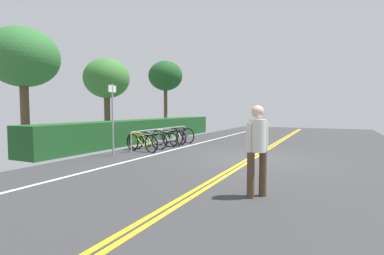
% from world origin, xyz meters
% --- Properties ---
extents(ground_plane, '(35.87, 10.75, 0.05)m').
position_xyz_m(ground_plane, '(0.00, 0.00, -0.03)').
color(ground_plane, '#353538').
extents(centre_line_yellow_inner, '(32.28, 0.10, 0.00)m').
position_xyz_m(centre_line_yellow_inner, '(0.00, -0.08, 0.00)').
color(centre_line_yellow_inner, gold).
rests_on(centre_line_yellow_inner, ground_plane).
extents(centre_line_yellow_outer, '(32.28, 0.10, 0.00)m').
position_xyz_m(centre_line_yellow_outer, '(0.00, 0.08, 0.00)').
color(centre_line_yellow_outer, gold).
rests_on(centre_line_yellow_outer, ground_plane).
extents(bike_lane_stripe_white, '(32.28, 0.12, 0.00)m').
position_xyz_m(bike_lane_stripe_white, '(0.00, 3.39, 0.00)').
color(bike_lane_stripe_white, white).
rests_on(bike_lane_stripe_white, ground_plane).
extents(bike_rack, '(4.44, 0.05, 0.81)m').
position_xyz_m(bike_rack, '(1.42, 4.43, 0.60)').
color(bike_rack, '#9EA0A5').
rests_on(bike_rack, ground_plane).
extents(bicycle_0, '(0.54, 1.77, 0.73)m').
position_xyz_m(bicycle_0, '(-0.27, 4.31, 0.34)').
color(bicycle_0, black).
rests_on(bicycle_0, ground_plane).
extents(bicycle_1, '(0.51, 1.71, 0.72)m').
position_xyz_m(bicycle_1, '(0.33, 4.44, 0.34)').
color(bicycle_1, black).
rests_on(bicycle_1, ground_plane).
extents(bicycle_2, '(0.62, 1.71, 0.69)m').
position_xyz_m(bicycle_2, '(1.14, 4.43, 0.32)').
color(bicycle_2, black).
rests_on(bicycle_2, ground_plane).
extents(bicycle_3, '(0.46, 1.69, 0.75)m').
position_xyz_m(bicycle_3, '(1.74, 4.36, 0.35)').
color(bicycle_3, black).
rests_on(bicycle_3, ground_plane).
extents(bicycle_4, '(0.67, 1.69, 0.72)m').
position_xyz_m(bicycle_4, '(2.50, 4.45, 0.33)').
color(bicycle_4, black).
rests_on(bicycle_4, ground_plane).
extents(bicycle_5, '(0.58, 1.74, 0.79)m').
position_xyz_m(bicycle_5, '(3.12, 4.39, 0.37)').
color(bicycle_5, black).
rests_on(bicycle_5, ground_plane).
extents(pedestrian, '(0.41, 0.33, 1.72)m').
position_xyz_m(pedestrian, '(-4.21, -1.16, 0.99)').
color(pedestrian, '#4C3826').
rests_on(pedestrian, ground_plane).
extents(sign_post_near, '(0.36, 0.06, 2.55)m').
position_xyz_m(sign_post_near, '(-1.59, 4.60, 1.52)').
color(sign_post_near, gray).
rests_on(sign_post_near, ground_plane).
extents(hedge_backdrop, '(13.39, 1.28, 1.12)m').
position_xyz_m(hedge_backdrop, '(2.92, 6.45, 0.56)').
color(hedge_backdrop, '#1C4C21').
rests_on(hedge_backdrop, ground_plane).
extents(tree_near_left, '(2.67, 2.67, 4.77)m').
position_xyz_m(tree_near_left, '(-2.33, 8.30, 3.60)').
color(tree_near_left, brown).
rests_on(tree_near_left, ground_plane).
extents(tree_mid, '(2.29, 2.29, 4.22)m').
position_xyz_m(tree_mid, '(1.79, 7.92, 3.18)').
color(tree_mid, brown).
rests_on(tree_mid, ground_plane).
extents(tree_far_right, '(2.37, 2.37, 5.02)m').
position_xyz_m(tree_far_right, '(7.92, 8.17, 3.95)').
color(tree_far_right, brown).
rests_on(tree_far_right, ground_plane).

